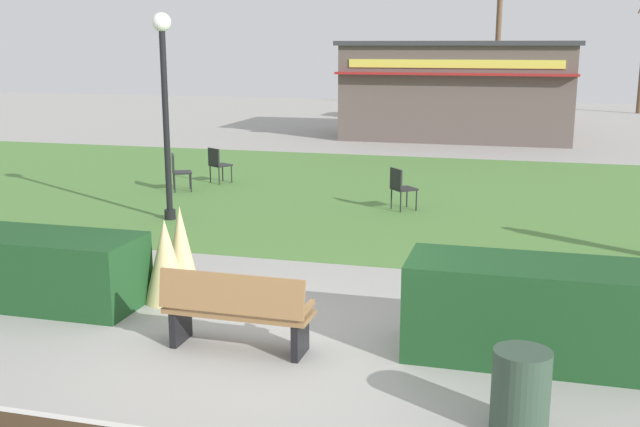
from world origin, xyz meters
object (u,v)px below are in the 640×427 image
Objects in this scene: park_bench at (236,311)px; tree_left_bg at (497,52)px; trash_bin at (521,391)px; cafe_chair_east at (178,169)px; cafe_chair_center at (218,162)px; lamppost_mid at (165,91)px; parked_car_west_slot at (390,103)px; parked_car_center_slot at (498,106)px; cafe_chair_west at (400,185)px; food_kiosk at (458,89)px.

park_bench is 33.25m from tree_left_bg.
trash_bin is 0.86× the size of cafe_chair_east.
cafe_chair_center reaches higher than trash_bin.
cafe_chair_center is (-4.33, 9.84, 0.05)m from park_bench.
cafe_chair_east is 1.32m from cafe_chair_center.
lamppost_mid reaches higher than parked_car_west_slot.
tree_left_bg is (6.28, 24.51, 2.51)m from cafe_chair_east.
lamppost_mid reaches higher than parked_car_center_slot.
park_bench is 1.92× the size of cafe_chair_west.
lamppost_mid reaches higher than food_kiosk.
lamppost_mid is at bearing 122.30° from park_bench.
park_bench is 0.39× the size of parked_car_center_slot.
trash_bin is 22.46m from food_kiosk.
parked_car_west_slot and parked_car_center_slot have the same top height.
tree_left_bg reaches higher than cafe_chair_center.
cafe_chair_west is 25.37m from tree_left_bg.
food_kiosk is at bearing 88.47° from park_bench.
park_bench is 1.92× the size of cafe_chair_center.
cafe_chair_west is (-2.53, 8.94, 0.14)m from trash_bin.
park_bench is at bearing -94.21° from cafe_chair_west.
food_kiosk is 1.23× the size of tree_left_bg.
cafe_chair_west is (4.28, 2.04, -1.99)m from lamppost_mid.
park_bench is 3.28m from trash_bin.
cafe_chair_east is 20.05m from parked_car_west_slot.
lamppost_mid is 0.92× the size of parked_car_center_slot.
trash_bin is (6.81, -6.90, -2.14)m from lamppost_mid.
cafe_chair_east is 0.13× the size of tree_left_bg.
parked_car_west_slot is at bearing 85.61° from cafe_chair_east.
cafe_chair_west and cafe_chair_center have the same top height.
cafe_chair_west is 1.00× the size of cafe_chair_center.
lamppost_mid is 15.97m from food_kiosk.
parked_car_west_slot is 0.98× the size of parked_car_center_slot.
lamppost_mid is at bearing -80.94° from cafe_chair_center.
tree_left_bg is (0.88, 25.23, 2.51)m from cafe_chair_west.
cafe_chair_center is at bearing 124.36° from trash_bin.
tree_left_bg is (1.46, 33.12, 2.56)m from park_bench.
tree_left_bg is (-1.65, 34.17, 2.65)m from trash_bin.
park_bench is at bearing 161.35° from trash_bin.
cafe_chair_center is at bearing -113.28° from food_kiosk.
parked_car_west_slot is (-3.87, 20.71, 0.12)m from cafe_chair_west.
cafe_chair_east is at bearing -111.75° from cafe_chair_center.
trash_bin is 13.19m from cafe_chair_center.
parked_car_center_slot is (5.50, 22.74, -1.88)m from lamppost_mid.
trash_bin is 0.86× the size of cafe_chair_center.
cafe_chair_east is 1.00× the size of cafe_chair_center.
parked_car_west_slot is at bearing 102.18° from trash_bin.
park_bench is 9.87m from cafe_chair_east.
parked_car_west_slot is (-6.40, 29.65, 0.26)m from trash_bin.
cafe_chair_west and cafe_chair_east have the same top height.
lamppost_mid reaches higher than cafe_chair_center.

